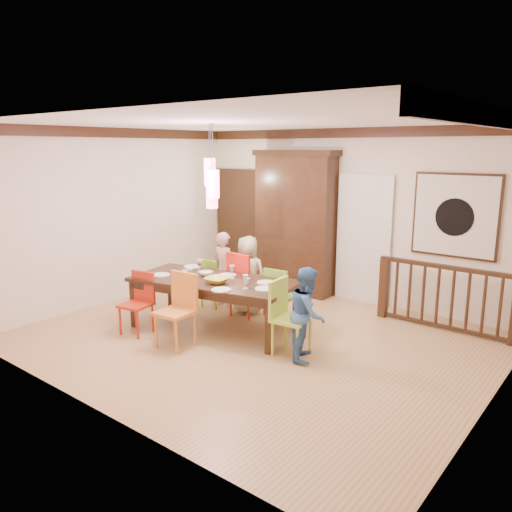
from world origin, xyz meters
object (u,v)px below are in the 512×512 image
Objects in this scene: dining_table at (214,284)px; china_hutch at (295,222)px; person_far_mid at (248,275)px; chair_end_right at (292,313)px; person_end_right at (308,313)px; person_far_left at (224,269)px; chair_far_left at (214,279)px; balustrade at (445,297)px.

china_hutch is at bearing 83.83° from dining_table.
china_hutch is at bearing -101.94° from person_far_mid.
chair_end_right is at bearing -56.41° from china_hutch.
chair_end_right is 0.22m from person_end_right.
person_far_left is 0.52m from person_far_mid.
chair_far_left is 0.32× the size of china_hutch.
chair_far_left is at bearing 121.08° from dining_table.
person_end_right is at bearing 163.13° from person_far_left.
person_far_left reaches higher than balustrade.
dining_table is 1.40m from chair_end_right.
dining_table is 2.15× the size of person_end_right.
balustrade is at bearing -36.17° from chair_end_right.
chair_far_left is 0.22m from person_far_left.
person_end_right reaches higher than chair_end_right.
person_far_left reaches higher than person_far_mid.
person_far_mid is at bearing -156.35° from balustrade.
person_end_right is at bearing 134.85° from person_far_mid.
person_far_left is 1.07× the size of person_end_right.
person_far_left is (-2.00, 0.96, 0.07)m from chair_end_right.
balustrade is at bearing -173.97° from person_far_mid.
person_end_right is (2.22, -0.93, -0.04)m from person_far_left.
person_far_left reaches higher than dining_table.
dining_table is 0.88m from person_far_mid.
chair_end_right is (2.12, -0.84, 0.08)m from chair_far_left.
chair_far_left is 0.85× the size of chair_end_right.
dining_table is 2.46m from china_hutch.
person_far_mid is at bearing -84.81° from china_hutch.
person_far_left is (0.11, 0.12, 0.16)m from chair_far_left.
china_hutch reaches higher than chair_end_right.
balustrade is 1.70× the size of person_end_right.
person_far_mid is at bearing 51.78° from chair_end_right.
chair_end_right is at bearing 130.60° from person_far_mid.
chair_far_left is (-0.72, 0.78, -0.21)m from dining_table.
chair_end_right is 0.83× the size of person_end_right.
person_far_left is at bearing 112.51° from dining_table.
chair_far_left is 1.86m from china_hutch.
china_hutch reaches higher than dining_table.
person_far_mid is 1.06× the size of person_end_right.
person_end_right is at bearing -115.53° from balustrade.
dining_table is at bearing 129.26° from chair_far_left.
dining_table is 2.60× the size of chair_end_right.
chair_end_right is 2.22m from person_far_left.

